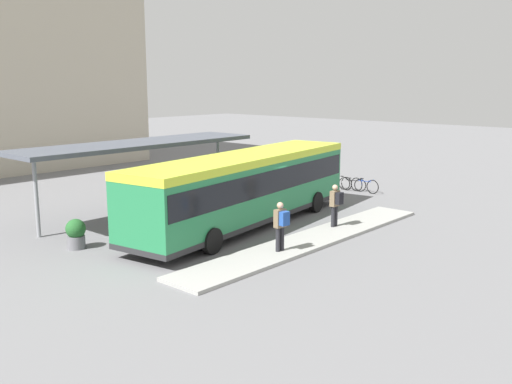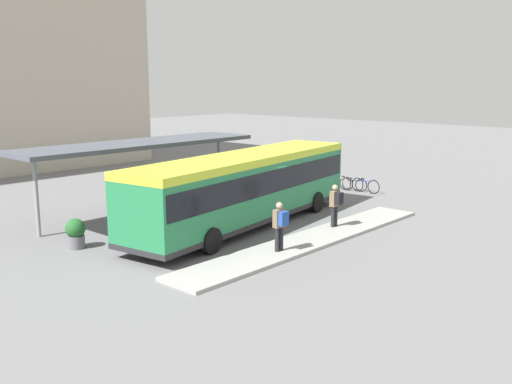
{
  "view_description": "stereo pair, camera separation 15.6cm",
  "coord_description": "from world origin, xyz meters",
  "px_view_note": "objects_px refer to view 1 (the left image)",
  "views": [
    {
      "loc": [
        -16.83,
        -15.44,
        5.85
      ],
      "look_at": [
        0.62,
        0.0,
        1.33
      ],
      "focal_mm": 40.0,
      "sensor_mm": 36.0,
      "label": 1
    },
    {
      "loc": [
        -16.73,
        -15.56,
        5.85
      ],
      "look_at": [
        0.62,
        0.0,
        1.33
      ],
      "focal_mm": 40.0,
      "sensor_mm": 36.0,
      "label": 2
    }
  ],
  "objects_px": {
    "pedestrian_waiting": "(336,203)",
    "pedestrian_companion": "(281,223)",
    "city_bus": "(246,184)",
    "bicycle_black": "(352,184)",
    "bicycle_white": "(339,182)",
    "potted_planter_near_shelter": "(76,233)",
    "bicycle_blue": "(365,185)"
  },
  "relations": [
    {
      "from": "pedestrian_waiting",
      "to": "pedestrian_companion",
      "type": "xyz_separation_m",
      "value": [
        -4.09,
        -0.5,
        0.0
      ]
    },
    {
      "from": "bicycle_blue",
      "to": "pedestrian_waiting",
      "type": "bearing_deg",
      "value": -63.89
    },
    {
      "from": "bicycle_blue",
      "to": "potted_planter_near_shelter",
      "type": "bearing_deg",
      "value": -94.61
    },
    {
      "from": "pedestrian_companion",
      "to": "city_bus",
      "type": "bearing_deg",
      "value": -23.66
    },
    {
      "from": "city_bus",
      "to": "bicycle_blue",
      "type": "distance_m",
      "value": 9.63
    },
    {
      "from": "bicycle_white",
      "to": "potted_planter_near_shelter",
      "type": "xyz_separation_m",
      "value": [
        -15.93,
        0.64,
        0.19
      ]
    },
    {
      "from": "pedestrian_waiting",
      "to": "bicycle_blue",
      "type": "distance_m",
      "value": 8.28
    },
    {
      "from": "pedestrian_waiting",
      "to": "potted_planter_near_shelter",
      "type": "height_order",
      "value": "pedestrian_waiting"
    },
    {
      "from": "potted_planter_near_shelter",
      "to": "pedestrian_companion",
      "type": "bearing_deg",
      "value": -54.18
    },
    {
      "from": "bicycle_black",
      "to": "bicycle_white",
      "type": "distance_m",
      "value": 0.79
    },
    {
      "from": "pedestrian_companion",
      "to": "bicycle_black",
      "type": "height_order",
      "value": "pedestrian_companion"
    },
    {
      "from": "bicycle_blue",
      "to": "bicycle_white",
      "type": "xyz_separation_m",
      "value": [
        -0.02,
        1.58,
        -0.01
      ]
    },
    {
      "from": "bicycle_blue",
      "to": "bicycle_black",
      "type": "height_order",
      "value": "bicycle_blue"
    },
    {
      "from": "potted_planter_near_shelter",
      "to": "bicycle_blue",
      "type": "bearing_deg",
      "value": -7.91
    },
    {
      "from": "pedestrian_waiting",
      "to": "pedestrian_companion",
      "type": "height_order",
      "value": "pedestrian_companion"
    },
    {
      "from": "pedestrian_companion",
      "to": "bicycle_white",
      "type": "distance_m",
      "value": 12.82
    },
    {
      "from": "bicycle_black",
      "to": "potted_planter_near_shelter",
      "type": "bearing_deg",
      "value": -103.23
    },
    {
      "from": "city_bus",
      "to": "bicycle_black",
      "type": "relative_size",
      "value": 7.87
    },
    {
      "from": "pedestrian_waiting",
      "to": "pedestrian_companion",
      "type": "bearing_deg",
      "value": 97.52
    },
    {
      "from": "pedestrian_waiting",
      "to": "potted_planter_near_shelter",
      "type": "relative_size",
      "value": 1.58
    },
    {
      "from": "city_bus",
      "to": "bicycle_blue",
      "type": "bearing_deg",
      "value": -7.42
    },
    {
      "from": "potted_planter_near_shelter",
      "to": "bicycle_white",
      "type": "bearing_deg",
      "value": -2.3
    },
    {
      "from": "bicycle_black",
      "to": "potted_planter_near_shelter",
      "type": "relative_size",
      "value": 1.5
    },
    {
      "from": "pedestrian_waiting",
      "to": "potted_planter_near_shelter",
      "type": "bearing_deg",
      "value": 57.6
    },
    {
      "from": "bicycle_black",
      "to": "pedestrian_waiting",
      "type": "bearing_deg",
      "value": -70.56
    },
    {
      "from": "city_bus",
      "to": "potted_planter_near_shelter",
      "type": "relative_size",
      "value": 11.78
    },
    {
      "from": "pedestrian_companion",
      "to": "bicycle_white",
      "type": "height_order",
      "value": "pedestrian_companion"
    },
    {
      "from": "city_bus",
      "to": "pedestrian_companion",
      "type": "xyz_separation_m",
      "value": [
        -2.15,
        -3.59,
        -0.64
      ]
    },
    {
      "from": "pedestrian_waiting",
      "to": "pedestrian_companion",
      "type": "relative_size",
      "value": 1.0
    },
    {
      "from": "city_bus",
      "to": "potted_planter_near_shelter",
      "type": "height_order",
      "value": "city_bus"
    },
    {
      "from": "bicycle_blue",
      "to": "bicycle_white",
      "type": "relative_size",
      "value": 1.02
    },
    {
      "from": "bicycle_white",
      "to": "potted_planter_near_shelter",
      "type": "bearing_deg",
      "value": 94.41
    }
  ]
}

